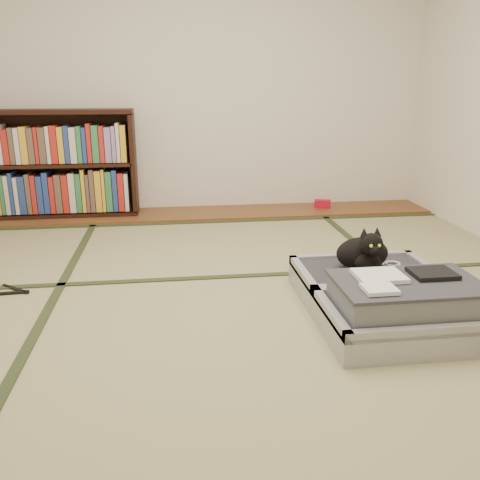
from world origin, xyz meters
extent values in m
plane|color=tan|center=(0.00, 0.00, 0.00)|extent=(4.50, 4.50, 0.00)
cube|color=brown|center=(0.00, 2.00, 0.01)|extent=(4.00, 0.50, 0.02)
cube|color=#AE0D23|center=(1.06, 2.03, 0.06)|extent=(0.17, 0.13, 0.07)
plane|color=silver|center=(0.00, 2.25, 1.20)|extent=(4.00, 0.00, 4.00)
cube|color=#2D381E|center=(-1.00, 0.00, 0.00)|extent=(0.05, 4.50, 0.01)
cube|color=#2D381E|center=(1.00, 0.00, 0.00)|extent=(0.05, 4.50, 0.01)
cube|color=#2D381E|center=(0.00, 0.40, 0.00)|extent=(4.00, 0.05, 0.01)
cube|color=#2D381E|center=(0.00, 1.70, 0.00)|extent=(4.00, 0.05, 0.01)
cube|color=black|center=(-0.66, 2.07, 0.47)|extent=(0.04, 0.30, 0.83)
cube|color=black|center=(-1.29, 2.07, 0.03)|extent=(1.29, 0.30, 0.04)
cube|color=black|center=(-1.29, 2.07, 0.91)|extent=(1.29, 0.30, 0.04)
cube|color=black|center=(-1.29, 2.07, 0.47)|extent=(1.24, 0.30, 0.03)
cube|color=black|center=(-1.29, 2.21, 0.47)|extent=(1.29, 0.02, 0.83)
cube|color=gray|center=(-1.29, 2.05, 0.25)|extent=(1.16, 0.21, 0.35)
cube|color=gray|center=(-1.29, 2.05, 0.66)|extent=(1.16, 0.21, 0.31)
cube|color=#A1A0A5|center=(0.71, -0.46, 0.07)|extent=(0.75, 0.50, 0.13)
cube|color=#2F2E36|center=(0.71, -0.46, 0.10)|extent=(0.67, 0.42, 0.10)
cube|color=#A1A0A5|center=(0.71, -0.69, 0.14)|extent=(0.75, 0.04, 0.05)
cube|color=#A1A0A5|center=(0.71, -0.23, 0.14)|extent=(0.75, 0.04, 0.05)
cube|color=#A1A0A5|center=(0.36, -0.46, 0.14)|extent=(0.04, 0.50, 0.05)
cube|color=#A1A0A5|center=(1.07, -0.46, 0.14)|extent=(0.04, 0.50, 0.05)
cube|color=#A1A0A5|center=(0.71, 0.04, 0.07)|extent=(0.75, 0.50, 0.13)
cube|color=#2F2E36|center=(0.71, 0.04, 0.10)|extent=(0.67, 0.42, 0.10)
cube|color=#A1A0A5|center=(0.71, -0.19, 0.14)|extent=(0.75, 0.04, 0.05)
cube|color=#A1A0A5|center=(0.71, 0.27, 0.14)|extent=(0.75, 0.04, 0.05)
cube|color=#A1A0A5|center=(0.36, 0.04, 0.14)|extent=(0.04, 0.50, 0.05)
cube|color=#A1A0A5|center=(1.07, 0.04, 0.14)|extent=(0.04, 0.50, 0.05)
cylinder|color=black|center=(0.71, -0.21, 0.14)|extent=(0.68, 0.02, 0.02)
cube|color=gray|center=(0.71, -0.46, 0.19)|extent=(0.64, 0.39, 0.13)
cube|color=#3D3C45|center=(0.71, -0.46, 0.27)|extent=(0.66, 0.41, 0.02)
cube|color=white|center=(0.59, -0.41, 0.29)|extent=(0.22, 0.18, 0.02)
cube|color=black|center=(0.85, -0.41, 0.29)|extent=(0.20, 0.16, 0.02)
cube|color=white|center=(0.53, -0.56, 0.29)|extent=(0.14, 0.12, 0.02)
cube|color=white|center=(0.49, -0.70, 0.07)|extent=(0.06, 0.01, 0.04)
cube|color=white|center=(0.61, -0.70, 0.06)|extent=(0.05, 0.01, 0.04)
cube|color=#197F33|center=(0.89, -0.70, 0.09)|extent=(0.04, 0.01, 0.03)
ellipsoid|color=black|center=(0.69, 0.06, 0.23)|extent=(0.29, 0.19, 0.18)
ellipsoid|color=black|center=(0.69, -0.02, 0.21)|extent=(0.14, 0.10, 0.10)
ellipsoid|color=black|center=(0.69, -0.05, 0.32)|extent=(0.12, 0.11, 0.12)
sphere|color=black|center=(0.69, -0.10, 0.30)|extent=(0.06, 0.06, 0.06)
cone|color=black|center=(0.66, -0.03, 0.38)|extent=(0.04, 0.05, 0.06)
cone|color=black|center=(0.73, -0.03, 0.38)|extent=(0.04, 0.05, 0.06)
sphere|color=#A5BF33|center=(0.67, -0.10, 0.33)|extent=(0.02, 0.02, 0.02)
sphere|color=#A5BF33|center=(0.71, -0.10, 0.33)|extent=(0.02, 0.02, 0.02)
cylinder|color=black|center=(0.79, 0.15, 0.17)|extent=(0.18, 0.11, 0.03)
torus|color=white|center=(0.87, 0.07, 0.15)|extent=(0.10, 0.10, 0.01)
torus|color=white|center=(0.88, 0.07, 0.16)|extent=(0.09, 0.09, 0.01)
cube|color=black|center=(-1.24, 0.36, 0.01)|extent=(0.18, 0.15, 0.01)
camera|label=1|loc=(-0.33, -2.48, 1.12)|focal=38.00mm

